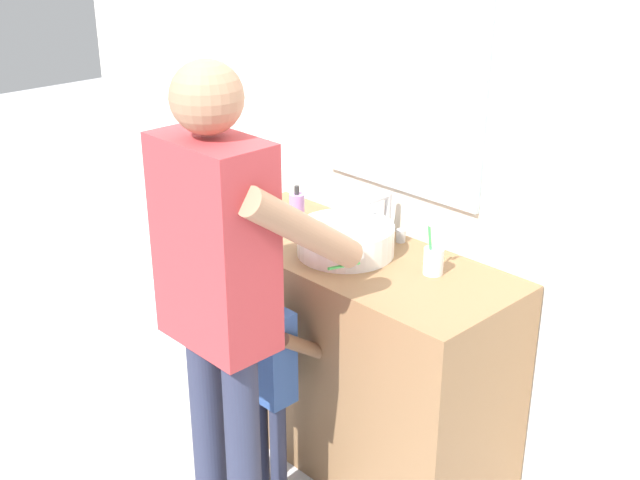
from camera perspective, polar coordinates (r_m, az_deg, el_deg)
ground_plane at (r=3.29m, az=-1.96°, el=-15.86°), size 14.00×14.00×0.00m
back_wall at (r=3.09m, az=6.37°, el=9.52°), size 4.40×0.10×2.70m
vanity_cabinet at (r=3.22m, az=1.94°, el=-7.69°), size 1.31×0.54×0.84m
sink_basin at (r=2.99m, az=1.80°, el=0.06°), size 0.36×0.36×0.11m
faucet at (r=3.13m, az=4.58°, el=1.55°), size 0.18×0.14×0.18m
toothbrush_cup at (r=2.86m, az=7.89°, el=-1.41°), size 0.07×0.07×0.21m
soap_bottle at (r=3.25m, az=-1.61°, el=2.16°), size 0.06×0.06×0.17m
child_toddler at (r=2.93m, az=-3.59°, el=-8.71°), size 0.27×0.27×0.88m
adult_parent at (r=2.54m, az=-6.94°, el=-2.29°), size 0.51×0.54×1.65m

